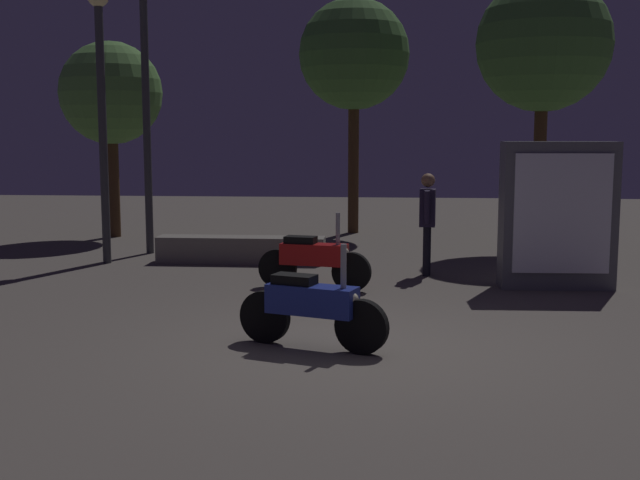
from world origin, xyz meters
name	(u,v)px	position (x,y,z in m)	size (l,w,h in m)	color
ground_plane	(357,347)	(0.00, 0.00, 0.00)	(40.00, 40.00, 0.00)	#605951
motorcycle_blue_foreground	(312,307)	(-0.47, -0.06, 0.44)	(1.60, 0.64, 1.11)	black
motorcycle_red_parked_left	(314,259)	(-0.74, 3.09, 0.44)	(1.65, 0.49, 1.11)	black
person_rider_beside	(427,215)	(0.93, 4.41, 0.95)	(0.27, 0.66, 1.60)	black
streetlamp_near	(101,87)	(-4.50, 5.16, 2.98)	(0.36, 0.36, 4.64)	#38383D
streetlamp_far	(145,81)	(-4.10, 6.35, 3.15)	(0.36, 0.36, 4.96)	#38383D
tree_left_bg	(111,94)	(-5.56, 8.66, 3.05)	(2.17, 2.17, 4.15)	#4C331E
tree_center_bg	(544,45)	(3.18, 7.47, 3.85)	(2.52, 2.52, 5.13)	#4C331E
tree_right_bg	(354,55)	(-0.46, 9.80, 3.92)	(2.43, 2.43, 5.16)	#4C331E
kiosk_billboard	(558,215)	(2.73, 3.51, 1.05)	(1.62, 0.59, 2.10)	#595960
planter_wall_low	(241,250)	(-2.21, 5.41, 0.22)	(2.89, 0.50, 0.45)	gray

